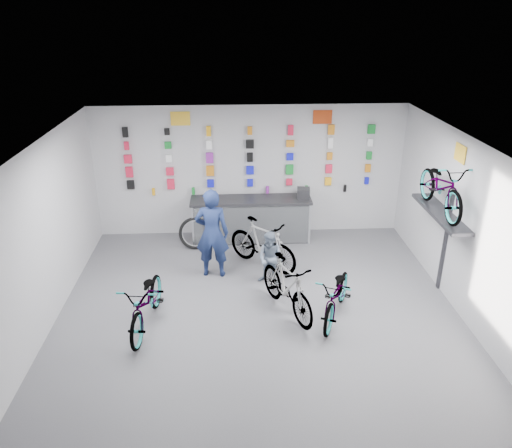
{
  "coord_description": "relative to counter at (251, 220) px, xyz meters",
  "views": [
    {
      "loc": [
        -0.44,
        -6.87,
        4.96
      ],
      "look_at": [
        0.0,
        1.4,
        1.32
      ],
      "focal_mm": 35.0,
      "sensor_mm": 36.0,
      "label": 1
    }
  ],
  "objects": [
    {
      "name": "bike_service",
      "position": [
        0.18,
        -1.3,
        0.03
      ],
      "size": [
        1.58,
        1.52,
        1.03
      ],
      "primitive_type": "imported",
      "rotation": [
        0.0,
        0.0,
        0.82
      ],
      "color": "gray",
      "rests_on": "floor"
    },
    {
      "name": "sign_side",
      "position": [
        3.48,
        -2.34,
        2.16
      ],
      "size": [
        0.02,
        0.4,
        0.3
      ],
      "primitive_type": "cube",
      "color": "yellow",
      "rests_on": "wall_right"
    },
    {
      "name": "bike_left",
      "position": [
        -1.87,
        -3.3,
        -0.02
      ],
      "size": [
        0.82,
        1.85,
        0.94
      ],
      "primitive_type": "imported",
      "rotation": [
        0.0,
        0.0,
        -0.11
      ],
      "color": "gray",
      "rests_on": "floor"
    },
    {
      "name": "counter",
      "position": [
        0.0,
        0.0,
        0.0
      ],
      "size": [
        2.7,
        0.66,
        1.0
      ],
      "color": "black",
      "rests_on": "floor"
    },
    {
      "name": "ceiling",
      "position": [
        0.0,
        -3.54,
        2.51
      ],
      "size": [
        8.0,
        8.0,
        0.0
      ],
      "primitive_type": "plane",
      "rotation": [
        3.14,
        0.0,
        0.0
      ],
      "color": "white",
      "rests_on": "wall_back"
    },
    {
      "name": "bike_center",
      "position": [
        0.49,
        -3.01,
        0.03
      ],
      "size": [
        1.12,
        1.76,
        1.02
      ],
      "primitive_type": "imported",
      "rotation": [
        0.0,
        0.0,
        0.41
      ],
      "color": "gray",
      "rests_on": "floor"
    },
    {
      "name": "merch_wall",
      "position": [
        -0.1,
        0.39,
        1.29
      ],
      "size": [
        5.57,
        0.08,
        1.56
      ],
      "color": "black",
      "rests_on": "wall_back"
    },
    {
      "name": "bike_right",
      "position": [
        1.33,
        -3.21,
        -0.05
      ],
      "size": [
        1.21,
        1.76,
        0.87
      ],
      "primitive_type": "imported",
      "rotation": [
        0.0,
        0.0,
        -0.42
      ],
      "color": "gray",
      "rests_on": "floor"
    },
    {
      "name": "wall_right",
      "position": [
        3.5,
        -3.54,
        1.01
      ],
      "size": [
        0.0,
        8.0,
        8.0
      ],
      "primitive_type": "plane",
      "rotation": [
        1.57,
        0.0,
        -1.57
      ],
      "color": "silver",
      "rests_on": "floor"
    },
    {
      "name": "customer",
      "position": [
        0.29,
        -2.0,
        0.05
      ],
      "size": [
        0.65,
        0.59,
        1.08
      ],
      "primitive_type": "imported",
      "rotation": [
        0.0,
        0.0,
        -0.45
      ],
      "color": "slate",
      "rests_on": "floor"
    },
    {
      "name": "wall_left",
      "position": [
        -3.5,
        -3.54,
        1.01
      ],
      "size": [
        0.0,
        8.0,
        8.0
      ],
      "primitive_type": "plane",
      "rotation": [
        1.57,
        0.0,
        1.57
      ],
      "color": "silver",
      "rests_on": "floor"
    },
    {
      "name": "sign_left",
      "position": [
        -1.5,
        0.44,
        2.23
      ],
      "size": [
        0.42,
        0.02,
        0.3
      ],
      "primitive_type": "cube",
      "color": "yellow",
      "rests_on": "wall_back"
    },
    {
      "name": "wall_bracket",
      "position": [
        3.33,
        -2.34,
        0.98
      ],
      "size": [
        0.39,
        1.9,
        2.0
      ],
      "color": "#333338",
      "rests_on": "wall_right"
    },
    {
      "name": "bike_wall",
      "position": [
        3.25,
        -2.34,
        1.57
      ],
      "size": [
        0.63,
        1.8,
        0.95
      ],
      "primitive_type": "imported",
      "color": "gray",
      "rests_on": "wall_bracket"
    },
    {
      "name": "sign_right",
      "position": [
        1.6,
        0.44,
        2.23
      ],
      "size": [
        0.42,
        0.02,
        0.3
      ],
      "primitive_type": "cube",
      "color": "#C33F15",
      "rests_on": "wall_back"
    },
    {
      "name": "wall_back",
      "position": [
        0.0,
        0.46,
        1.01
      ],
      "size": [
        7.0,
        0.0,
        7.0
      ],
      "primitive_type": "plane",
      "rotation": [
        1.57,
        0.0,
        0.0
      ],
      "color": "silver",
      "rests_on": "floor"
    },
    {
      "name": "clerk",
      "position": [
        -0.83,
        -1.59,
        0.42
      ],
      "size": [
        0.7,
        0.5,
        1.81
      ],
      "primitive_type": "imported",
      "rotation": [
        0.0,
        0.0,
        3.04
      ],
      "color": "navy",
      "rests_on": "floor"
    },
    {
      "name": "register",
      "position": [
        1.18,
        0.01,
        0.62
      ],
      "size": [
        0.32,
        0.33,
        0.22
      ],
      "primitive_type": "cube",
      "rotation": [
        0.0,
        0.0,
        -0.13
      ],
      "color": "black",
      "rests_on": "counter"
    },
    {
      "name": "floor",
      "position": [
        0.0,
        -3.54,
        -0.49
      ],
      "size": [
        8.0,
        8.0,
        0.0
      ],
      "primitive_type": "plane",
      "color": "#4F4F54",
      "rests_on": "ground"
    },
    {
      "name": "spare_wheel",
      "position": [
        -1.25,
        -0.37,
        -0.13
      ],
      "size": [
        0.74,
        0.28,
        0.72
      ],
      "rotation": [
        0.0,
        0.0,
        -0.06
      ],
      "color": "black",
      "rests_on": "floor"
    }
  ]
}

